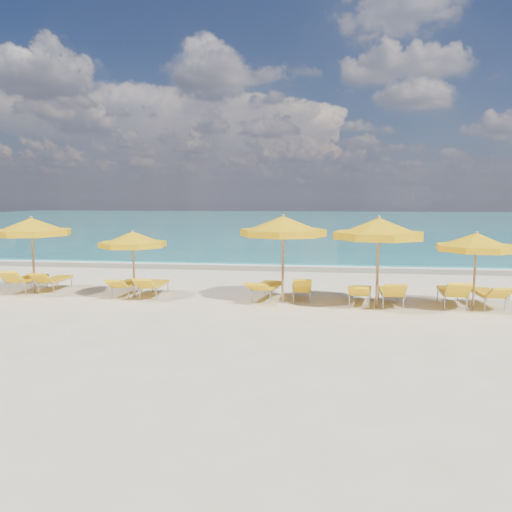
# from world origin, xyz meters

# --- Properties ---
(ground_plane) EXTENTS (120.00, 120.00, 0.00)m
(ground_plane) POSITION_xyz_m (0.00, 0.00, 0.00)
(ground_plane) COLOR beige
(ocean) EXTENTS (120.00, 80.00, 0.30)m
(ocean) POSITION_xyz_m (0.00, 48.00, 0.00)
(ocean) COLOR #15787A
(ocean) RESTS_ON ground
(wet_sand_band) EXTENTS (120.00, 2.60, 0.01)m
(wet_sand_band) POSITION_xyz_m (0.00, 7.40, 0.00)
(wet_sand_band) COLOR tan
(wet_sand_band) RESTS_ON ground
(foam_line) EXTENTS (120.00, 1.20, 0.03)m
(foam_line) POSITION_xyz_m (0.00, 8.20, 0.00)
(foam_line) COLOR white
(foam_line) RESTS_ON ground
(whitecap_near) EXTENTS (14.00, 0.36, 0.05)m
(whitecap_near) POSITION_xyz_m (-6.00, 17.00, 0.00)
(whitecap_near) COLOR white
(whitecap_near) RESTS_ON ground
(whitecap_far) EXTENTS (18.00, 0.30, 0.05)m
(whitecap_far) POSITION_xyz_m (8.00, 24.00, 0.00)
(whitecap_far) COLOR white
(whitecap_far) RESTS_ON ground
(umbrella_2) EXTENTS (2.57, 2.57, 2.51)m
(umbrella_2) POSITION_xyz_m (-7.17, 0.46, 2.14)
(umbrella_2) COLOR #A67E53
(umbrella_2) RESTS_ON ground
(umbrella_3) EXTENTS (2.59, 2.59, 2.11)m
(umbrella_3) POSITION_xyz_m (-3.66, 0.18, 1.80)
(umbrella_3) COLOR #A67E53
(umbrella_3) RESTS_ON ground
(umbrella_4) EXTENTS (2.60, 2.60, 2.62)m
(umbrella_4) POSITION_xyz_m (0.97, 0.27, 2.23)
(umbrella_4) COLOR #A67E53
(umbrella_4) RESTS_ON ground
(umbrella_5) EXTENTS (3.04, 3.04, 2.61)m
(umbrella_5) POSITION_xyz_m (3.69, -0.34, 2.22)
(umbrella_5) COLOR #A67E53
(umbrella_5) RESTS_ON ground
(umbrella_6) EXTENTS (2.68, 2.68, 2.20)m
(umbrella_6) POSITION_xyz_m (6.33, -0.22, 1.87)
(umbrella_6) COLOR #A67E53
(umbrella_6) RESTS_ON ground
(lounger_2_left) EXTENTS (0.73, 2.04, 0.88)m
(lounger_2_left) POSITION_xyz_m (-7.56, 0.66, 0.25)
(lounger_2_left) COLOR #A5A8AD
(lounger_2_left) RESTS_ON ground
(lounger_2_right) EXTENTS (0.62, 1.79, 0.75)m
(lounger_2_right) POSITION_xyz_m (-6.76, 0.97, 0.22)
(lounger_2_right) COLOR #A5A8AD
(lounger_2_right) RESTS_ON ground
(lounger_3_left) EXTENTS (0.61, 1.77, 0.69)m
(lounger_3_left) POSITION_xyz_m (-4.02, 0.48, 0.21)
(lounger_3_left) COLOR #A5A8AD
(lounger_3_left) RESTS_ON ground
(lounger_3_right) EXTENTS (0.61, 1.81, 0.75)m
(lounger_3_right) POSITION_xyz_m (-3.13, 0.45, 0.22)
(lounger_3_right) COLOR #A5A8AD
(lounger_3_right) RESTS_ON ground
(lounger_4_left) EXTENTS (1.02, 2.11, 0.72)m
(lounger_4_left) POSITION_xyz_m (0.47, 0.46, 0.23)
(lounger_4_left) COLOR #A5A8AD
(lounger_4_left) RESTS_ON ground
(lounger_4_right) EXTENTS (0.67, 1.65, 0.79)m
(lounger_4_right) POSITION_xyz_m (1.52, 0.57, 0.21)
(lounger_4_right) COLOR #A5A8AD
(lounger_4_right) RESTS_ON ground
(lounger_5_left) EXTENTS (0.82, 1.90, 0.72)m
(lounger_5_left) POSITION_xyz_m (3.27, 0.16, 0.22)
(lounger_5_left) COLOR #A5A8AD
(lounger_5_left) RESTS_ON ground
(lounger_5_right) EXTENTS (0.65, 1.86, 0.82)m
(lounger_5_right) POSITION_xyz_m (4.14, 0.10, 0.23)
(lounger_5_right) COLOR #A5A8AD
(lounger_5_right) RESTS_ON ground
(lounger_6_left) EXTENTS (0.77, 1.97, 0.87)m
(lounger_6_left) POSITION_xyz_m (5.87, 0.24, 0.24)
(lounger_6_left) COLOR #A5A8AD
(lounger_6_left) RESTS_ON ground
(lounger_6_right) EXTENTS (0.76, 1.90, 0.76)m
(lounger_6_right) POSITION_xyz_m (6.84, 0.27, 0.22)
(lounger_6_right) COLOR #A5A8AD
(lounger_6_right) RESTS_ON ground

